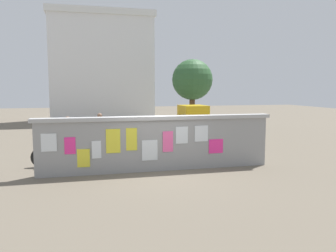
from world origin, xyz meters
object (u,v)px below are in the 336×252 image
Objects in this scene: auto_rickshaw_truck at (174,125)px; person_walking at (100,128)px; motorcycle at (120,148)px; bicycle_far at (56,157)px; person_bystander at (68,133)px; tree_roadside at (192,80)px; bicycle_near at (191,149)px.

auto_rickshaw_truck reaches higher than person_walking.
auto_rickshaw_truck is 4.42m from motorcycle.
person_bystander is at bearing 76.62° from bicycle_far.
auto_rickshaw_truck is 2.24× the size of person_walking.
auto_rickshaw_truck is 3.75m from person_walking.
person_walking is at bearing -132.64° from tree_roadside.
motorcycle is at bearing 17.12° from bicycle_far.
person_walking is (1.62, 2.89, 0.62)m from bicycle_far.
auto_rickshaw_truck is 2.16× the size of bicycle_far.
motorcycle is at bearing -74.11° from person_walking.
bicycle_far is at bearing -143.01° from auto_rickshaw_truck.
auto_rickshaw_truck is 0.78× the size of tree_roadside.
tree_roadside is at bearing 47.49° from person_bystander.
bicycle_near reaches higher than motorcycle.
auto_rickshaw_truck reaches higher than bicycle_far.
bicycle_far is 1.04× the size of person_bystander.
bicycle_near is at bearing 3.76° from bicycle_far.
bicycle_near is at bearing -94.37° from auto_rickshaw_truck.
person_walking is (-0.63, 2.20, 0.52)m from motorcycle.
person_walking is 1.91m from person_bystander.
bicycle_far is 13.10m from tree_roadside.
tree_roadside reaches higher than bicycle_near.
auto_rickshaw_truck is 2.15× the size of bicycle_near.
person_walking and person_bystander have the same top height.
auto_rickshaw_truck is 2.24× the size of person_bystander.
person_walking is 0.35× the size of tree_roadside.
person_walking is at bearing 48.12° from person_bystander.
motorcycle is 2.72m from bicycle_near.
motorcycle is at bearing -22.23° from person_bystander.
tree_roadside reaches higher than person_bystander.
bicycle_near is 10.48m from tree_roadside.
auto_rickshaw_truck is at bearing 47.48° from motorcycle.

